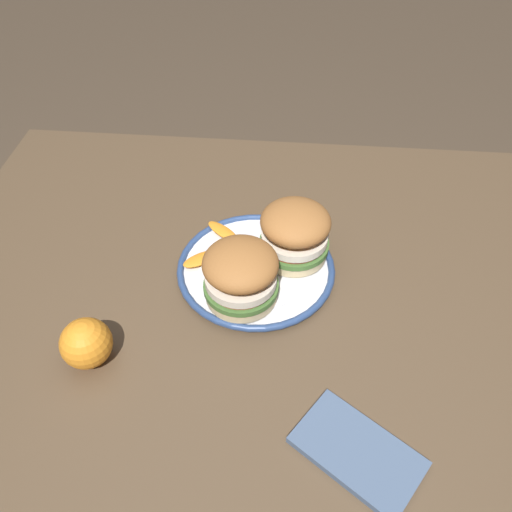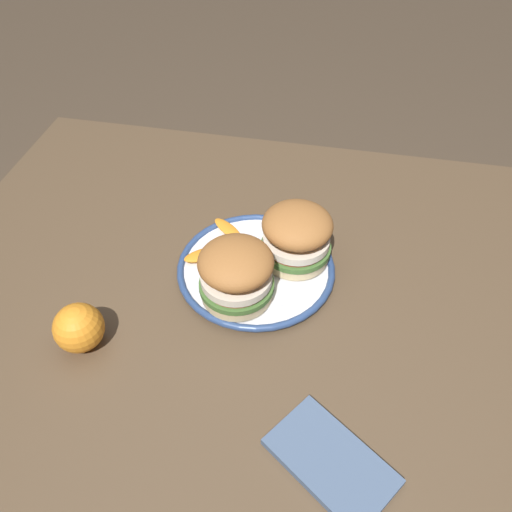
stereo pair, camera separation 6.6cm
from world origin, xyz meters
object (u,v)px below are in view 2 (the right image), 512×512
(sandwich_half_right, at_px, (236,273))
(whole_orange, at_px, (79,328))
(sandwich_half_left, at_px, (297,235))
(dinner_plate, at_px, (256,268))
(dining_table, at_px, (274,327))

(sandwich_half_right, height_order, whole_orange, sandwich_half_right)
(sandwich_half_left, distance_m, whole_orange, 0.37)
(sandwich_half_right, bearing_deg, sandwich_half_left, 52.04)
(dinner_plate, xyz_separation_m, whole_orange, (-0.23, -0.20, 0.03))
(dining_table, bearing_deg, dinner_plate, 145.84)
(dinner_plate, bearing_deg, whole_orange, -139.51)
(sandwich_half_right, bearing_deg, dining_table, 36.53)
(dining_table, xyz_separation_m, dinner_plate, (-0.04, 0.03, 0.12))
(sandwich_half_left, xyz_separation_m, sandwich_half_right, (-0.08, -0.10, 0.00))
(dining_table, bearing_deg, sandwich_half_left, 69.03)
(dining_table, relative_size, dinner_plate, 4.51)
(dining_table, distance_m, dinner_plate, 0.13)
(dining_table, height_order, sandwich_half_right, sandwich_half_right)
(whole_orange, bearing_deg, dinner_plate, 40.49)
(dining_table, relative_size, sandwich_half_left, 7.39)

